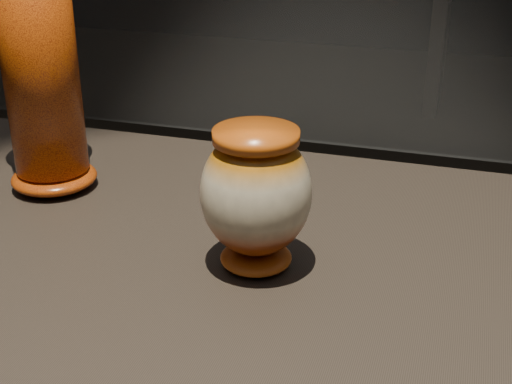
% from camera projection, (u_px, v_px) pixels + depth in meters
% --- Properties ---
extents(main_vase, '(0.15, 0.15, 0.17)m').
position_uv_depth(main_vase, '(256.00, 194.00, 0.78)').
color(main_vase, maroon).
rests_on(main_vase, display_plinth).
extents(tall_vase, '(0.15, 0.15, 0.38)m').
position_uv_depth(tall_vase, '(39.00, 61.00, 0.94)').
color(tall_vase, '#CB510D').
rests_on(tall_vase, display_plinth).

